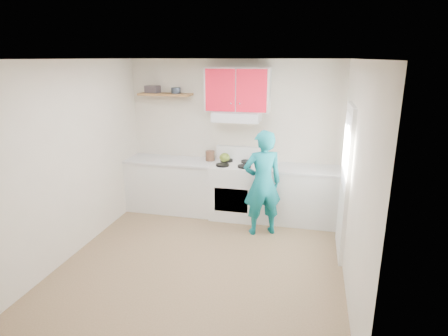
% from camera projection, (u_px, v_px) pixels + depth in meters
% --- Properties ---
extents(floor, '(3.80, 3.80, 0.00)m').
position_uv_depth(floor, '(204.00, 261.00, 5.05)').
color(floor, brown).
rests_on(floor, ground).
extents(ceiling, '(3.60, 3.80, 0.04)m').
position_uv_depth(ceiling, '(200.00, 59.00, 4.31)').
color(ceiling, white).
rests_on(ceiling, floor).
extents(back_wall, '(3.60, 0.04, 2.60)m').
position_uv_depth(back_wall, '(233.00, 137.00, 6.45)').
color(back_wall, beige).
rests_on(back_wall, floor).
extents(front_wall, '(3.60, 0.04, 2.60)m').
position_uv_depth(front_wall, '(133.00, 235.00, 2.90)').
color(front_wall, beige).
rests_on(front_wall, floor).
extents(left_wall, '(0.04, 3.80, 2.60)m').
position_uv_depth(left_wall, '(74.00, 159.00, 5.07)').
color(left_wall, beige).
rests_on(left_wall, floor).
extents(right_wall, '(0.04, 3.80, 2.60)m').
position_uv_depth(right_wall, '(354.00, 178.00, 4.28)').
color(right_wall, beige).
rests_on(right_wall, floor).
extents(door, '(0.05, 0.85, 2.05)m').
position_uv_depth(door, '(345.00, 182.00, 5.02)').
color(door, white).
rests_on(door, floor).
extents(door_glass, '(0.01, 0.55, 0.95)m').
position_uv_depth(door_glass, '(346.00, 151.00, 4.91)').
color(door_glass, white).
rests_on(door_glass, door).
extents(counter_left, '(1.52, 0.60, 0.90)m').
position_uv_depth(counter_left, '(172.00, 185.00, 6.64)').
color(counter_left, silver).
rests_on(counter_left, floor).
extents(counter_right, '(1.32, 0.60, 0.90)m').
position_uv_depth(counter_right, '(297.00, 195.00, 6.16)').
color(counter_right, silver).
rests_on(counter_right, floor).
extents(stove, '(0.76, 0.65, 0.92)m').
position_uv_depth(stove, '(235.00, 190.00, 6.37)').
color(stove, white).
rests_on(stove, floor).
extents(range_hood, '(0.76, 0.44, 0.15)m').
position_uv_depth(range_hood, '(237.00, 117.00, 6.11)').
color(range_hood, silver).
rests_on(range_hood, back_wall).
extents(upper_cabinets, '(1.02, 0.33, 0.70)m').
position_uv_depth(upper_cabinets, '(238.00, 90.00, 6.05)').
color(upper_cabinets, red).
rests_on(upper_cabinets, back_wall).
extents(shelf, '(0.90, 0.30, 0.04)m').
position_uv_depth(shelf, '(165.00, 94.00, 6.36)').
color(shelf, brown).
rests_on(shelf, back_wall).
extents(books, '(0.26, 0.21, 0.12)m').
position_uv_depth(books, '(153.00, 89.00, 6.42)').
color(books, '#463E44').
rests_on(books, shelf).
extents(tin, '(0.19, 0.19, 0.10)m').
position_uv_depth(tin, '(176.00, 90.00, 6.31)').
color(tin, '#333D4C').
rests_on(tin, shelf).
extents(kettle, '(0.21, 0.21, 0.15)m').
position_uv_depth(kettle, '(225.00, 157.00, 6.35)').
color(kettle, '#5E7320').
rests_on(kettle, stove).
extents(crock, '(0.19, 0.19, 0.19)m').
position_uv_depth(crock, '(210.00, 156.00, 6.43)').
color(crock, '#4D3121').
rests_on(crock, counter_left).
extents(cutting_board, '(0.33, 0.28, 0.02)m').
position_uv_depth(cutting_board, '(276.00, 168.00, 6.07)').
color(cutting_board, olive).
rests_on(cutting_board, counter_right).
extents(silicone_mat, '(0.30, 0.26, 0.01)m').
position_uv_depth(silicone_mat, '(316.00, 171.00, 5.92)').
color(silicone_mat, red).
rests_on(silicone_mat, counter_right).
extents(person, '(0.70, 0.60, 1.62)m').
position_uv_depth(person, '(263.00, 183.00, 5.64)').
color(person, '#0D6D77').
rests_on(person, floor).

